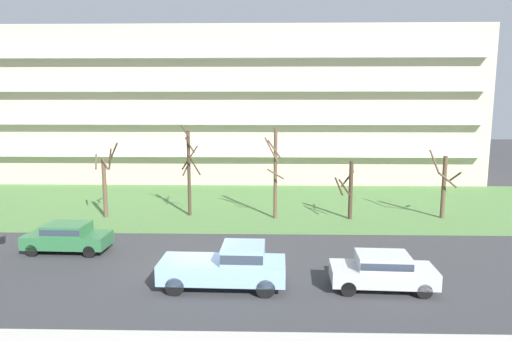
{
  "coord_description": "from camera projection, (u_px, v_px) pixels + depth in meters",
  "views": [
    {
      "loc": [
        3.16,
        -20.21,
        7.92
      ],
      "look_at": [
        2.54,
        6.0,
        3.95
      ],
      "focal_mm": 31.05,
      "sensor_mm": 36.0,
      "label": 1
    }
  ],
  "objects": [
    {
      "name": "ground",
      "position": [
        200.0,
        270.0,
        21.24
      ],
      "size": [
        160.0,
        160.0,
        0.0
      ],
      "primitive_type": "plane",
      "color": "#38383A"
    },
    {
      "name": "grass_lawn_strip",
      "position": [
        226.0,
        204.0,
        35.07
      ],
      "size": [
        80.0,
        16.0,
        0.08
      ],
      "primitive_type": "cube",
      "color": "#547F42",
      "rests_on": "ground"
    },
    {
      "name": "apartment_building",
      "position": [
        237.0,
        106.0,
        47.07
      ],
      "size": [
        48.69,
        11.54,
        15.26
      ],
      "color": "beige",
      "rests_on": "ground"
    },
    {
      "name": "tree_far_left",
      "position": [
        105.0,
        182.0,
        30.58
      ],
      "size": [
        1.76,
        1.75,
        5.32
      ],
      "color": "brown",
      "rests_on": "ground"
    },
    {
      "name": "tree_left",
      "position": [
        189.0,
        170.0,
        30.95
      ],
      "size": [
        1.47,
        1.48,
        6.49
      ],
      "color": "#423023",
      "rests_on": "ground"
    },
    {
      "name": "tree_center",
      "position": [
        275.0,
        172.0,
        30.09
      ],
      "size": [
        1.37,
        0.91,
        6.3
      ],
      "color": "brown",
      "rests_on": "ground"
    },
    {
      "name": "tree_right",
      "position": [
        349.0,
        190.0,
        30.15
      ],
      "size": [
        1.36,
        1.75,
        4.08
      ],
      "color": "#423023",
      "rests_on": "ground"
    },
    {
      "name": "tree_far_right",
      "position": [
        444.0,
        185.0,
        30.3
      ],
      "size": [
        1.76,
        1.7,
        4.77
      ],
      "color": "brown",
      "rests_on": "ground"
    },
    {
      "name": "sedan_silver_near_left",
      "position": [
        383.0,
        270.0,
        18.94
      ],
      "size": [
        4.48,
        2.01,
        1.57
      ],
      "rotation": [
        0.0,
        0.0,
        -0.05
      ],
      "color": "#B7BABF",
      "rests_on": "ground"
    },
    {
      "name": "sedan_green_center_left",
      "position": [
        67.0,
        236.0,
        23.75
      ],
      "size": [
        4.46,
        1.95,
        1.57
      ],
      "rotation": [
        0.0,
        0.0,
        3.11
      ],
      "color": "#2D6B3D",
      "rests_on": "ground"
    },
    {
      "name": "pickup_blue_center_right",
      "position": [
        228.0,
        265.0,
        19.06
      ],
      "size": [
        5.46,
        2.16,
        1.95
      ],
      "rotation": [
        0.0,
        0.0,
        -0.03
      ],
      "color": "#8CB2E0",
      "rests_on": "ground"
    }
  ]
}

